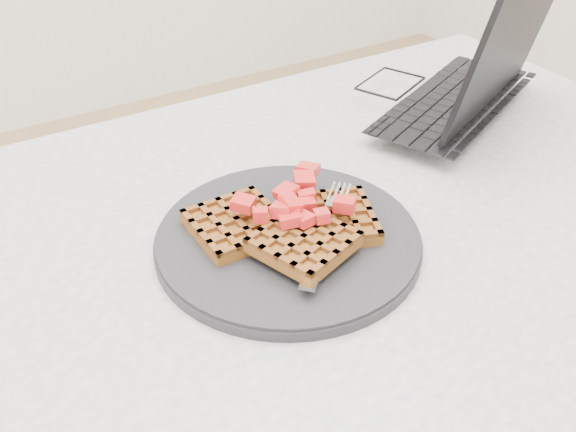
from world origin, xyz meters
The scene contains 6 objects.
table centered at (0.00, 0.00, 0.64)m, with size 1.20×0.80×0.75m.
plate centered at (-0.04, 0.00, 0.76)m, with size 0.30×0.30×0.02m, color black.
waffles centered at (-0.04, 0.00, 0.78)m, with size 0.20×0.18×0.03m.
strawberry_pile centered at (-0.04, 0.00, 0.80)m, with size 0.15×0.15×0.02m, color #A90002, non-canonical shape.
fork centered at (-0.01, -0.03, 0.77)m, with size 0.02×0.18×0.02m, color silver, non-canonical shape.
laptop centered at (0.33, 0.17, 0.79)m, with size 0.40×0.36×0.23m.
Camera 1 is at (-0.33, -0.48, 1.19)m, focal length 40.00 mm.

